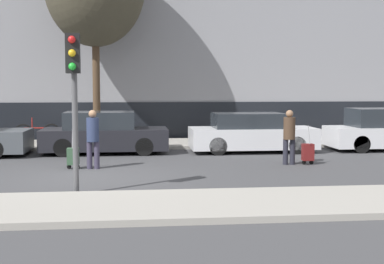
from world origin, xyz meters
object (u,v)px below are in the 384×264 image
at_px(pedestrian_left, 93,136).
at_px(pedestrian_right, 289,134).
at_px(parked_car_1, 104,134).
at_px(parked_car_2, 251,134).
at_px(trolley_left, 73,156).
at_px(traffic_light, 74,80).
at_px(parked_bicycle, 37,133).
at_px(trolley_right, 308,152).

relative_size(pedestrian_left, pedestrian_right, 1.02).
bearing_deg(pedestrian_right, parked_car_1, -25.04).
distance_m(parked_car_1, parked_car_2, 5.07).
distance_m(trolley_left, traffic_light, 4.25).
xyz_separation_m(pedestrian_left, trolley_left, (-0.55, 0.04, -0.57)).
xyz_separation_m(trolley_left, pedestrian_right, (6.15, 0.14, 0.55)).
bearing_deg(pedestrian_right, parked_bicycle, -30.32).
xyz_separation_m(pedestrian_left, traffic_light, (-0.10, -3.66, 1.47)).
bearing_deg(parked_car_1, trolley_right, -28.79).
xyz_separation_m(pedestrian_right, traffic_light, (-5.70, -3.84, 1.50)).
height_order(parked_car_1, traffic_light, traffic_light).
relative_size(pedestrian_right, trolley_right, 1.39).
distance_m(trolley_right, parked_bicycle, 10.55).
bearing_deg(trolley_left, trolley_right, 0.72).
relative_size(trolley_right, parked_bicycle, 0.65).
height_order(parked_car_2, trolley_right, parked_car_2).
height_order(parked_car_1, pedestrian_left, pedestrian_left).
height_order(traffic_light, parked_bicycle, traffic_light).
bearing_deg(trolley_right, parked_bicycle, 145.51).
relative_size(pedestrian_left, trolley_left, 1.45).
distance_m(parked_car_1, pedestrian_right, 6.39).
xyz_separation_m(trolley_right, traffic_light, (-6.25, -3.78, 2.03)).
bearing_deg(parked_car_1, pedestrian_left, -91.84).
bearing_deg(parked_car_2, trolley_right, -72.71).
xyz_separation_m(trolley_left, trolley_right, (6.70, 0.08, 0.01)).
height_order(parked_car_1, trolley_right, parked_car_1).
xyz_separation_m(parked_car_2, trolley_right, (0.97, -3.13, -0.28)).
distance_m(pedestrian_left, trolley_left, 0.79).
distance_m(parked_car_1, traffic_light, 7.31).
relative_size(parked_car_1, parked_bicycle, 2.38).
relative_size(parked_car_2, pedestrian_left, 2.65).
relative_size(pedestrian_left, traffic_light, 0.49).
relative_size(parked_car_2, pedestrian_right, 2.71).
relative_size(parked_car_1, traffic_light, 1.26).
bearing_deg(traffic_light, pedestrian_left, 88.46).
xyz_separation_m(parked_car_2, traffic_light, (-5.27, -6.92, 1.75)).
bearing_deg(trolley_right, pedestrian_right, 174.25).
height_order(trolley_left, trolley_right, trolley_right).
relative_size(trolley_left, traffic_light, 0.34).
bearing_deg(pedestrian_left, parked_bicycle, 116.92).
xyz_separation_m(trolley_right, parked_bicycle, (-8.70, 5.98, 0.13)).
bearing_deg(trolley_right, trolley_left, -179.28).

